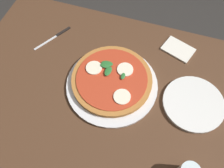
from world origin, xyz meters
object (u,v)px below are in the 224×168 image
(serving_tray, at_px, (112,84))
(pizza, at_px, (112,79))
(dining_table, at_px, (107,101))
(plate_white, at_px, (194,103))
(napkin, at_px, (178,49))
(knife, at_px, (57,35))

(serving_tray, height_order, pizza, pizza)
(dining_table, relative_size, plate_white, 5.07)
(pizza, bearing_deg, dining_table, 75.88)
(dining_table, distance_m, serving_tray, 0.12)
(plate_white, xyz_separation_m, napkin, (0.10, -0.24, -0.00))
(plate_white, relative_size, knife, 1.37)
(napkin, bearing_deg, dining_table, 50.19)
(plate_white, distance_m, napkin, 0.26)
(plate_white, bearing_deg, napkin, -67.36)
(dining_table, bearing_deg, pizza, -104.12)
(pizza, distance_m, knife, 0.35)
(dining_table, bearing_deg, plate_white, -172.82)
(serving_tray, distance_m, plate_white, 0.32)
(dining_table, xyz_separation_m, plate_white, (-0.34, -0.04, 0.12))
(serving_tray, xyz_separation_m, napkin, (-0.22, -0.26, -0.00))
(serving_tray, relative_size, knife, 2.12)
(pizza, relative_size, napkin, 2.48)
(serving_tray, height_order, plate_white, plate_white)
(pizza, height_order, knife, pizza)
(plate_white, bearing_deg, knife, -13.42)
(pizza, relative_size, plate_white, 1.36)
(serving_tray, xyz_separation_m, knife, (0.32, -0.17, -0.00))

